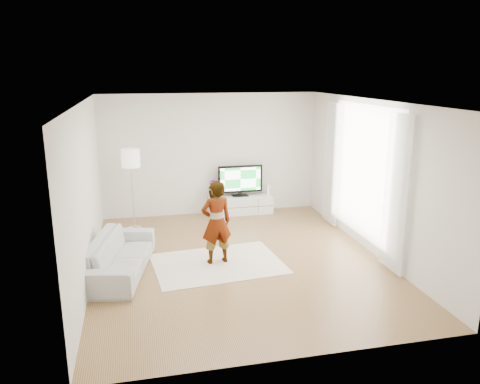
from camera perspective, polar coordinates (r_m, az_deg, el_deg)
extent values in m
plane|color=#9E7747|center=(8.43, -0.17, -8.38)|extent=(6.00, 6.00, 0.00)
plane|color=white|center=(7.78, -0.19, 10.97)|extent=(6.00, 6.00, 0.00)
cube|color=silver|center=(7.86, -18.28, -0.09)|extent=(0.02, 6.00, 2.80)
cube|color=silver|center=(8.86, 15.83, 1.71)|extent=(0.02, 6.00, 2.80)
cube|color=silver|center=(10.88, -3.59, 4.57)|extent=(5.00, 0.02, 2.80)
cube|color=silver|center=(5.23, 6.96, -6.74)|extent=(5.00, 0.02, 2.80)
cube|color=white|center=(9.10, 14.85, 2.43)|extent=(0.01, 2.60, 2.50)
cube|color=white|center=(7.98, 18.53, -0.26)|extent=(0.04, 0.70, 2.60)
cube|color=white|center=(10.23, 11.11, 3.39)|extent=(0.04, 0.70, 2.60)
cube|color=white|center=(11.04, 0.06, -1.58)|extent=(1.51, 0.42, 0.42)
cube|color=black|center=(10.84, 0.31, -1.89)|extent=(1.46, 0.00, 0.01)
cube|color=black|center=(10.77, -1.64, -2.02)|extent=(0.01, 0.00, 0.37)
cube|color=black|center=(10.93, 2.24, -1.77)|extent=(0.01, 0.00, 0.37)
cube|color=black|center=(11.01, 0.03, -0.43)|extent=(0.38, 0.21, 0.02)
cube|color=black|center=(11.00, 0.03, -0.20)|extent=(0.08, 0.05, 0.08)
cube|color=black|center=(10.91, 0.03, 1.61)|extent=(1.05, 0.06, 0.64)
cube|color=green|center=(10.88, 0.07, 1.57)|extent=(0.96, 0.01, 0.54)
cube|color=white|center=(11.11, 3.38, 0.27)|extent=(0.07, 0.18, 0.24)
cube|color=#4CB2FF|center=(11.03, 3.51, 0.27)|extent=(0.01, 0.00, 0.13)
imported|color=#3F7238|center=(10.82, -3.25, 0.35)|extent=(0.29, 0.29, 0.42)
cube|color=white|center=(8.31, -2.72, -8.71)|extent=(2.34, 1.79, 0.01)
imported|color=#334772|center=(8.11, -2.90, -3.71)|extent=(0.58, 0.43, 1.47)
imported|color=#AFAFAB|center=(8.11, -14.46, -7.47)|extent=(1.24, 2.24, 0.62)
cylinder|color=silver|center=(10.33, -12.70, -4.29)|extent=(0.30, 0.30, 0.02)
cylinder|color=silver|center=(10.14, -12.91, -0.68)|extent=(0.04, 0.04, 1.33)
cylinder|color=white|center=(9.95, -13.19, 4.05)|extent=(0.38, 0.38, 0.37)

